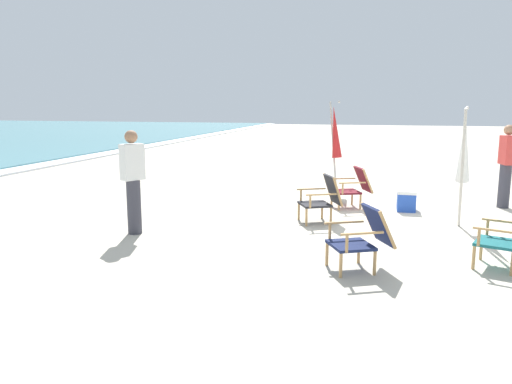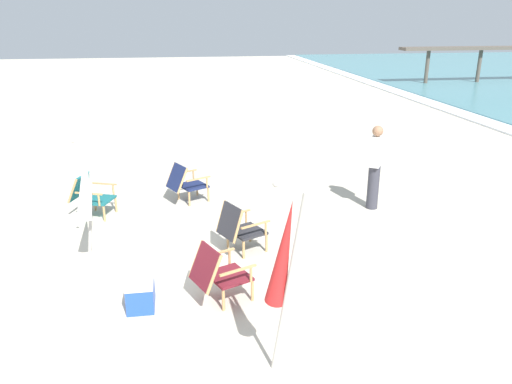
{
  "view_description": "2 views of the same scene",
  "coord_description": "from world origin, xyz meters",
  "px_view_note": "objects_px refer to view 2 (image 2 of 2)",
  "views": [
    {
      "loc": [
        -8.94,
        0.48,
        2.03
      ],
      "look_at": [
        -0.79,
        2.52,
        0.54
      ],
      "focal_mm": 35.0,
      "sensor_mm": 36.0,
      "label": 1
    },
    {
      "loc": [
        6.66,
        0.55,
        3.56
      ],
      "look_at": [
        -1.29,
        1.81,
        0.7
      ],
      "focal_mm": 35.0,
      "sensor_mm": 36.0,
      "label": 2
    }
  ],
  "objects_px": {
    "beach_chair_back_left": "(239,227)",
    "person_near_chairs": "(375,167)",
    "beach_chair_front_right": "(186,182)",
    "cooler_box": "(141,292)",
    "umbrella_furled_red": "(284,255)",
    "umbrella_furled_white": "(85,182)",
    "beach_chair_front_left": "(90,194)",
    "beach_chair_far_center": "(218,272)"
  },
  "relations": [
    {
      "from": "umbrella_furled_red",
      "to": "cooler_box",
      "type": "relative_size",
      "value": 4.29
    },
    {
      "from": "person_near_chairs",
      "to": "beach_chair_far_center",
      "type": "bearing_deg",
      "value": -48.33
    },
    {
      "from": "umbrella_furled_white",
      "to": "person_near_chairs",
      "type": "height_order",
      "value": "umbrella_furled_white"
    },
    {
      "from": "umbrella_furled_white",
      "to": "umbrella_furled_red",
      "type": "bearing_deg",
      "value": 38.76
    },
    {
      "from": "beach_chair_far_center",
      "to": "cooler_box",
      "type": "height_order",
      "value": "beach_chair_far_center"
    },
    {
      "from": "beach_chair_back_left",
      "to": "umbrella_furled_red",
      "type": "xyz_separation_m",
      "value": [
        2.89,
        0.08,
        0.94
      ]
    },
    {
      "from": "beach_chair_front_left",
      "to": "person_near_chairs",
      "type": "height_order",
      "value": "person_near_chairs"
    },
    {
      "from": "beach_chair_front_left",
      "to": "beach_chair_front_right",
      "type": "bearing_deg",
      "value": 103.41
    },
    {
      "from": "beach_chair_front_left",
      "to": "person_near_chairs",
      "type": "relative_size",
      "value": 0.54
    },
    {
      "from": "beach_chair_front_right",
      "to": "umbrella_furled_red",
      "type": "distance_m",
      "value": 5.44
    },
    {
      "from": "beach_chair_far_center",
      "to": "umbrella_furled_white",
      "type": "distance_m",
      "value": 2.4
    },
    {
      "from": "beach_chair_front_right",
      "to": "beach_chair_far_center",
      "type": "relative_size",
      "value": 1.03
    },
    {
      "from": "beach_chair_back_left",
      "to": "person_near_chairs",
      "type": "bearing_deg",
      "value": 118.19
    },
    {
      "from": "beach_chair_back_left",
      "to": "umbrella_furled_red",
      "type": "relative_size",
      "value": 0.4
    },
    {
      "from": "beach_chair_front_right",
      "to": "beach_chair_front_left",
      "type": "height_order",
      "value": "same"
    },
    {
      "from": "umbrella_furled_red",
      "to": "cooler_box",
      "type": "bearing_deg",
      "value": -135.1
    },
    {
      "from": "beach_chair_back_left",
      "to": "umbrella_furled_red",
      "type": "height_order",
      "value": "umbrella_furled_red"
    },
    {
      "from": "beach_chair_front_left",
      "to": "cooler_box",
      "type": "relative_size",
      "value": 1.8
    },
    {
      "from": "beach_chair_front_right",
      "to": "person_near_chairs",
      "type": "relative_size",
      "value": 0.56
    },
    {
      "from": "beach_chair_back_left",
      "to": "beach_chair_far_center",
      "type": "bearing_deg",
      "value": -17.87
    },
    {
      "from": "beach_chair_front_left",
      "to": "beach_chair_back_left",
      "type": "distance_m",
      "value": 3.22
    },
    {
      "from": "beach_chair_front_right",
      "to": "umbrella_furled_white",
      "type": "relative_size",
      "value": 0.45
    },
    {
      "from": "umbrella_furled_red",
      "to": "person_near_chairs",
      "type": "bearing_deg",
      "value": 148.25
    },
    {
      "from": "beach_chair_front_left",
      "to": "umbrella_furled_white",
      "type": "height_order",
      "value": "umbrella_furled_white"
    },
    {
      "from": "umbrella_furled_white",
      "to": "beach_chair_front_left",
      "type": "bearing_deg",
      "value": -170.8
    },
    {
      "from": "person_near_chairs",
      "to": "beach_chair_front_right",
      "type": "bearing_deg",
      "value": -104.13
    },
    {
      "from": "person_near_chairs",
      "to": "cooler_box",
      "type": "relative_size",
      "value": 3.33
    },
    {
      "from": "beach_chair_back_left",
      "to": "cooler_box",
      "type": "relative_size",
      "value": 1.73
    },
    {
      "from": "umbrella_furled_red",
      "to": "beach_chair_front_left",
      "type": "bearing_deg",
      "value": -151.68
    },
    {
      "from": "beach_chair_far_center",
      "to": "beach_chair_back_left",
      "type": "xyz_separation_m",
      "value": [
        -1.39,
        0.45,
        0.0
      ]
    },
    {
      "from": "umbrella_furled_white",
      "to": "person_near_chairs",
      "type": "bearing_deg",
      "value": 106.95
    },
    {
      "from": "beach_chair_front_right",
      "to": "cooler_box",
      "type": "bearing_deg",
      "value": -10.27
    },
    {
      "from": "beach_chair_front_right",
      "to": "beach_chair_far_center",
      "type": "height_order",
      "value": "beach_chair_far_center"
    },
    {
      "from": "beach_chair_far_center",
      "to": "cooler_box",
      "type": "distance_m",
      "value": 1.03
    },
    {
      "from": "beach_chair_front_left",
      "to": "umbrella_furled_white",
      "type": "xyz_separation_m",
      "value": [
        2.0,
        0.32,
        0.88
      ]
    },
    {
      "from": "beach_chair_front_left",
      "to": "umbrella_furled_white",
      "type": "bearing_deg",
      "value": 9.2
    },
    {
      "from": "beach_chair_front_left",
      "to": "person_near_chairs",
      "type": "distance_m",
      "value": 5.38
    },
    {
      "from": "beach_chair_front_right",
      "to": "umbrella_furled_red",
      "type": "bearing_deg",
      "value": 9.11
    },
    {
      "from": "beach_chair_front_right",
      "to": "beach_chair_front_left",
      "type": "xyz_separation_m",
      "value": [
        0.42,
        -1.78,
        0.0
      ]
    },
    {
      "from": "umbrella_furled_red",
      "to": "umbrella_furled_white",
      "type": "height_order",
      "value": "umbrella_furled_red"
    },
    {
      "from": "beach_chair_back_left",
      "to": "cooler_box",
      "type": "xyz_separation_m",
      "value": [
        1.36,
        -1.45,
        -0.23
      ]
    },
    {
      "from": "beach_chair_front_left",
      "to": "cooler_box",
      "type": "bearing_deg",
      "value": 18.18
    }
  ]
}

